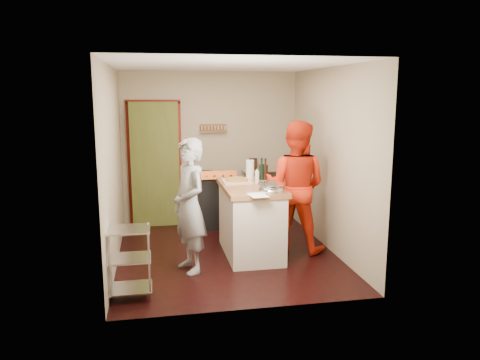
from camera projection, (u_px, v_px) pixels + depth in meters
name	position (u px, v px, depth m)	size (l,w,h in m)	color
floor	(227.00, 254.00, 6.62)	(3.50, 3.50, 0.00)	black
back_wall	(173.00, 159.00, 8.02)	(3.00, 0.44, 2.60)	gray
left_wall	(113.00, 166.00, 6.11)	(0.04, 3.50, 2.60)	gray
right_wall	(330.00, 160.00, 6.66)	(0.04, 3.50, 2.60)	gray
ceiling	(226.00, 65.00, 6.14)	(3.00, 3.50, 0.02)	white
stove	(216.00, 200.00, 7.93)	(0.60, 0.63, 1.00)	black
wire_shelving	(129.00, 259.00, 5.15)	(0.48, 0.40, 0.80)	silver
island	(251.00, 218.00, 6.52)	(0.78, 1.47, 1.30)	beige
person_stripe	(190.00, 206.00, 5.85)	(0.62, 0.41, 1.70)	#A7A7AC
person_red	(295.00, 186.00, 6.66)	(0.91, 0.71, 1.86)	red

